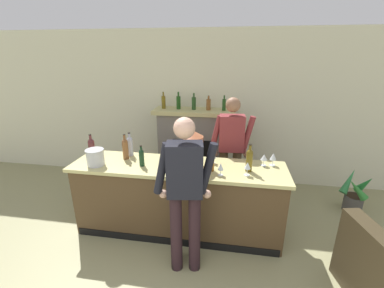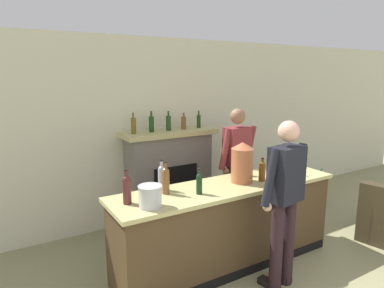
# 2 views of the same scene
# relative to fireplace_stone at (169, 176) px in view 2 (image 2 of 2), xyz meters

# --- Properties ---
(wall_back_panel) EXTENTS (12.00, 0.07, 2.75)m
(wall_back_panel) POSITION_rel_fireplace_stone_xyz_m (0.15, 0.26, 0.66)
(wall_back_panel) COLOR beige
(wall_back_panel) RESTS_ON ground_plane
(bar_counter) EXTENTS (2.76, 0.70, 0.98)m
(bar_counter) POSITION_rel_fireplace_stone_xyz_m (0.01, -1.45, -0.23)
(bar_counter) COLOR #4B3720
(bar_counter) RESTS_ON ground_plane
(fireplace_stone) EXTENTS (1.41, 0.52, 1.71)m
(fireplace_stone) POSITION_rel_fireplace_stone_xyz_m (0.00, 0.00, 0.00)
(fireplace_stone) COLOR gray
(fireplace_stone) RESTS_ON ground_plane
(potted_plant_corner) EXTENTS (0.46, 0.46, 0.66)m
(potted_plant_corner) POSITION_rel_fireplace_stone_xyz_m (2.60, -0.54, -0.45)
(potted_plant_corner) COLOR #484744
(potted_plant_corner) RESTS_ON ground_plane
(person_customer) EXTENTS (0.65, 0.35, 1.78)m
(person_customer) POSITION_rel_fireplace_stone_xyz_m (0.23, -2.10, 0.27)
(person_customer) COLOR black
(person_customer) RESTS_ON ground_plane
(person_bartender) EXTENTS (0.66, 0.32, 1.76)m
(person_bartender) POSITION_rel_fireplace_stone_xyz_m (0.67, -0.77, 0.26)
(person_bartender) COLOR #4F3F29
(person_bartender) RESTS_ON ground_plane
(copper_dispenser) EXTENTS (0.26, 0.30, 0.47)m
(copper_dispenser) POSITION_rel_fireplace_stone_xyz_m (0.21, -1.44, 0.50)
(copper_dispenser) COLOR #BE6741
(copper_dispenser) RESTS_ON bar_counter
(ice_bucket_steel) EXTENTS (0.23, 0.23, 0.21)m
(ice_bucket_steel) POSITION_rel_fireplace_stone_xyz_m (-1.02, -1.60, 0.37)
(ice_bucket_steel) COLOR silver
(ice_bucket_steel) RESTS_ON bar_counter
(wine_bottle_riesling_slim) EXTENTS (0.08, 0.08, 0.33)m
(wine_bottle_riesling_slim) POSITION_rel_fireplace_stone_xyz_m (-0.71, -1.22, 0.41)
(wine_bottle_riesling_slim) COLOR #A4AAC0
(wine_bottle_riesling_slim) RESTS_ON bar_counter
(wine_bottle_burgundy_dark) EXTENTS (0.08, 0.08, 0.35)m
(wine_bottle_burgundy_dark) POSITION_rel_fireplace_stone_xyz_m (-0.73, -1.34, 0.42)
(wine_bottle_burgundy_dark) COLOR brown
(wine_bottle_burgundy_dark) RESTS_ON bar_counter
(wine_bottle_chardonnay_pale) EXTENTS (0.06, 0.06, 0.27)m
(wine_bottle_chardonnay_pale) POSITION_rel_fireplace_stone_xyz_m (-0.43, -1.53, 0.39)
(wine_bottle_chardonnay_pale) COLOR #14311C
(wine_bottle_chardonnay_pale) RESTS_ON bar_counter
(wine_bottle_merlot_tall) EXTENTS (0.08, 0.08, 0.34)m
(wine_bottle_merlot_tall) POSITION_rel_fireplace_stone_xyz_m (-1.18, -1.41, 0.42)
(wine_bottle_merlot_tall) COLOR #522325
(wine_bottle_merlot_tall) RESTS_ON bar_counter
(wine_bottle_cabernet_heavy) EXTENTS (0.08, 0.08, 0.28)m
(wine_bottle_cabernet_heavy) POSITION_rel_fireplace_stone_xyz_m (0.44, -1.53, 0.39)
(wine_bottle_cabernet_heavy) COLOR brown
(wine_bottle_cabernet_heavy) RESTS_ON bar_counter
(wine_bottle_rose_blush) EXTENTS (0.08, 0.08, 0.35)m
(wine_bottle_rose_blush) POSITION_rel_fireplace_stone_xyz_m (0.90, -1.47, 0.42)
(wine_bottle_rose_blush) COLOR brown
(wine_bottle_rose_blush) RESTS_ON bar_counter
(wine_glass_mid_counter) EXTENTS (0.07, 0.07, 0.15)m
(wine_glass_mid_counter) POSITION_rel_fireplace_stone_xyz_m (0.57, -1.64, 0.37)
(wine_glass_mid_counter) COLOR silver
(wine_glass_mid_counter) RESTS_ON bar_counter
(wine_glass_near_bucket) EXTENTS (0.09, 0.09, 0.16)m
(wine_glass_near_bucket) POSITION_rel_fireplace_stone_xyz_m (0.45, -1.30, 0.38)
(wine_glass_near_bucket) COLOR silver
(wine_glass_near_bucket) RESTS_ON bar_counter
(wine_glass_by_dispenser) EXTENTS (0.07, 0.07, 0.17)m
(wine_glass_by_dispenser) POSITION_rel_fireplace_stone_xyz_m (0.88, -1.59, 0.38)
(wine_glass_by_dispenser) COLOR silver
(wine_glass_by_dispenser) RESTS_ON bar_counter
(wine_glass_front_right) EXTENTS (0.08, 0.08, 0.17)m
(wine_glass_front_right) POSITION_rel_fireplace_stone_xyz_m (1.21, -1.25, 0.38)
(wine_glass_front_right) COLOR silver
(wine_glass_front_right) RESTS_ON bar_counter
(wine_glass_front_left) EXTENTS (0.08, 0.08, 0.15)m
(wine_glass_front_left) POSITION_rel_fireplace_stone_xyz_m (1.09, -1.28, 0.37)
(wine_glass_front_left) COLOR silver
(wine_glass_front_left) RESTS_ON bar_counter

